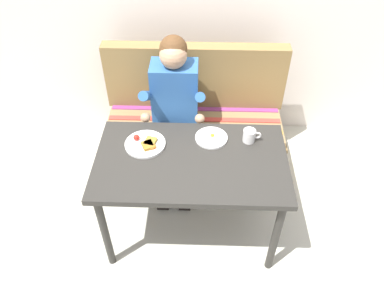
# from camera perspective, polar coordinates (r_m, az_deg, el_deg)

# --- Properties ---
(ground_plane) EXTENTS (8.00, 8.00, 0.00)m
(ground_plane) POSITION_cam_1_polar(r_m,az_deg,el_deg) (2.91, -0.10, -12.50)
(ground_plane) COLOR beige
(table) EXTENTS (1.20, 0.70, 0.73)m
(table) POSITION_cam_1_polar(r_m,az_deg,el_deg) (2.41, -0.12, -3.69)
(table) COLOR #2C2A26
(table) RESTS_ON ground
(couch) EXTENTS (1.44, 0.56, 1.00)m
(couch) POSITION_cam_1_polar(r_m,az_deg,el_deg) (3.18, 0.36, 2.36)
(couch) COLOR olive
(couch) RESTS_ON ground
(person) EXTENTS (0.45, 0.61, 1.21)m
(person) POSITION_cam_1_polar(r_m,az_deg,el_deg) (2.80, -2.67, 6.51)
(person) COLOR #2E5D9D
(person) RESTS_ON ground
(plate_breakfast) EXTENTS (0.26, 0.26, 0.05)m
(plate_breakfast) POSITION_cam_1_polar(r_m,az_deg,el_deg) (2.45, -6.98, 0.04)
(plate_breakfast) COLOR white
(plate_breakfast) RESTS_ON table
(plate_eggs) EXTENTS (0.21, 0.21, 0.04)m
(plate_eggs) POSITION_cam_1_polar(r_m,az_deg,el_deg) (2.48, 2.93, 0.97)
(plate_eggs) COLOR white
(plate_eggs) RESTS_ON table
(coffee_mug) EXTENTS (0.12, 0.08, 0.09)m
(coffee_mug) POSITION_cam_1_polar(r_m,az_deg,el_deg) (2.47, 8.65, 1.29)
(coffee_mug) COLOR white
(coffee_mug) RESTS_ON table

